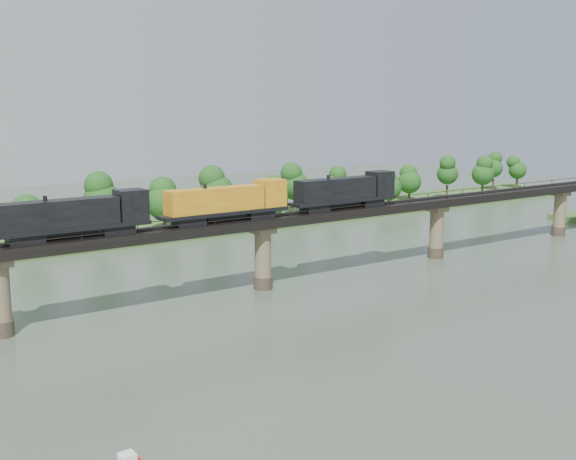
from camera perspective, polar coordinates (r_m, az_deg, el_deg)
ground at (r=92.90m, az=8.62°, el=-8.37°), size 400.00×400.00×0.00m
far_bank at (r=162.40m, az=-13.00°, el=-0.34°), size 300.00×24.00×1.60m
bridge at (r=113.90m, az=-2.00°, el=-2.01°), size 236.00×30.00×11.50m
bridge_superstructure at (r=112.77m, az=-2.02°, el=1.14°), size 220.00×4.90×0.75m
far_treeline at (r=154.04m, az=-15.25°, el=2.04°), size 289.06×17.54×13.60m
freight_train at (r=105.02m, az=-8.57°, el=1.79°), size 85.94×3.35×5.92m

